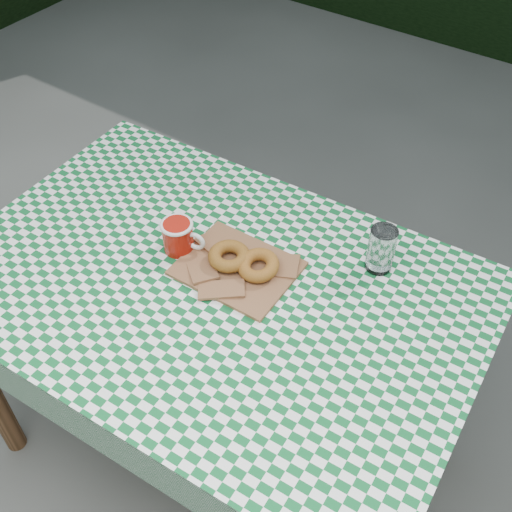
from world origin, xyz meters
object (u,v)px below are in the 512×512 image
at_px(table, 219,375).
at_px(drinking_glass, 381,249).
at_px(coffee_mug, 178,236).
at_px(paper_bag, 237,268).

distance_m(table, drinking_glass, 0.60).
bearing_deg(coffee_mug, table, -31.97).
bearing_deg(table, coffee_mug, 158.20).
relative_size(coffee_mug, drinking_glass, 1.27).
height_order(paper_bag, coffee_mug, coffee_mug).
bearing_deg(table, drinking_glass, 39.76).
xyz_separation_m(table, paper_bag, (0.02, 0.07, 0.39)).
distance_m(paper_bag, drinking_glass, 0.35).
bearing_deg(coffee_mug, drinking_glass, 14.31).
height_order(table, paper_bag, paper_bag).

